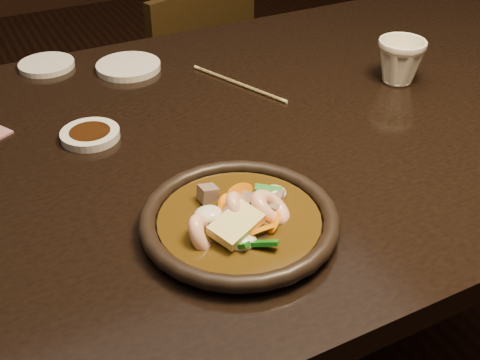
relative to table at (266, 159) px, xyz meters
name	(u,v)px	position (x,y,z in m)	size (l,w,h in m)	color
table	(266,159)	(0.00, 0.00, 0.00)	(1.60, 0.90, 0.75)	black
chair	(182,102)	(0.12, 0.71, -0.24)	(0.47, 0.47, 0.79)	black
plate	(239,221)	(-0.17, -0.23, 0.09)	(0.26, 0.26, 0.03)	black
stirfry	(240,219)	(-0.17, -0.24, 0.10)	(0.17, 0.15, 0.06)	#38260A
soy_dish	(90,135)	(-0.28, 0.08, 0.08)	(0.10, 0.10, 0.01)	silver
saucer_left	(47,65)	(-0.28, 0.40, 0.08)	(0.11, 0.11, 0.01)	silver
saucer_right	(128,67)	(-0.14, 0.31, 0.08)	(0.13, 0.13, 0.01)	silver
tea_cup	(400,60)	(0.30, 0.02, 0.12)	(0.09, 0.08, 0.09)	silver
chopsticks	(239,84)	(0.02, 0.15, 0.08)	(0.09, 0.22, 0.01)	tan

